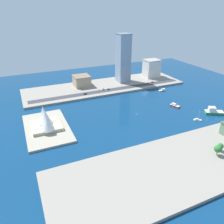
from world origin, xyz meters
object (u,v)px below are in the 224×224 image
Objects in this scene: traffic_light_waterfront at (99,91)px; ferry_green_doubledeck at (214,111)px; apartment_midrise_tan at (82,81)px; van_white at (103,89)px; opera_landmark at (46,120)px; tugboat_red at (175,106)px; hotel_broad_white at (151,68)px; sedan_silver at (147,83)px; tower_tall_glass at (123,58)px; pickup_red at (152,82)px; yacht_sleek_gray at (162,90)px; sailboat_small_white at (198,120)px; hatchback_blue at (108,89)px; suv_black at (85,94)px.

ferry_green_doubledeck is at bearing -136.99° from traffic_light_waterfront.
apartment_midrise_tan is 43.04m from traffic_light_waterfront.
van_white is 0.13× the size of opera_landmark.
van_white is (84.56, 61.07, 2.06)m from tugboat_red.
hotel_broad_white is 41.74m from sedan_silver.
tower_tall_glass is 72.77m from traffic_light_waterfront.
apartment_midrise_tan is at bearing 73.73° from pickup_red.
yacht_sleek_gray is at bearing -20.02° from tugboat_red.
hotel_broad_white is at bearing -91.35° from apartment_midrise_tan.
sailboat_small_white is at bearing 167.86° from yacht_sleek_gray.
traffic_light_waterfront is at bearing 109.32° from hotel_broad_white.
hotel_broad_white is 97.08m from hatchback_blue.
traffic_light_waterfront is at bearing -163.78° from apartment_midrise_tan.
tower_tall_glass is (148.83, 16.38, 38.08)m from sailboat_small_white.
yacht_sleek_gray is 2.66× the size of hatchback_blue.
tugboat_red is 2.79× the size of pickup_red.
hotel_broad_white is 5.79× the size of sedan_silver.
sailboat_small_white is 2.74× the size of hatchback_blue.
hotel_broad_white reaches higher than van_white.
yacht_sleek_gray is 0.49× the size of apartment_midrise_tan.
hotel_broad_white is 4.46× the size of traffic_light_waterfront.
pickup_red is at bearing -89.01° from hatchback_blue.
hatchback_blue is 0.89× the size of sedan_silver.
ferry_green_doubledeck reaches higher than van_white.
pickup_red is (5.72, -112.32, -0.00)m from suv_black.
sedan_silver is at bearing -90.49° from hatchback_blue.
hatchback_blue is 75.98m from pickup_red.
tugboat_red is 0.58× the size of apartment_midrise_tan.
suv_black is (26.26, 108.88, 2.30)m from yacht_sleek_gray.
suv_black is at bearing 102.79° from van_white.
hotel_broad_white is 116.31m from traffic_light_waterfront.
ferry_green_doubledeck is 4.53× the size of sedan_silver.
sedan_silver is (-29.90, 25.75, -13.60)m from hotel_broad_white.
yacht_sleek_gray is 93.08m from traffic_light_waterfront.
van_white is at bearing 67.67° from yacht_sleek_gray.
tower_tall_glass reaches higher than hotel_broad_white.
pickup_red is (31.99, -3.43, 2.30)m from yacht_sleek_gray.
pickup_red is at bearing -79.58° from sedan_silver.
pickup_red is 190.30m from opera_landmark.
apartment_midrise_tan is 5.05× the size of van_white.
sedan_silver is at bearing -6.04° from sailboat_small_white.
tower_tall_glass reaches higher than pickup_red.
tower_tall_glass is 87.05m from suv_black.
sedan_silver is 0.14× the size of opera_landmark.
sedan_silver reaches higher than tugboat_red.
tower_tall_glass is 14.56× the size of pickup_red.
sailboat_small_white reaches higher than ferry_green_doubledeck.
ferry_green_doubledeck reaches higher than yacht_sleek_gray.
ferry_green_doubledeck is 185.89m from apartment_midrise_tan.
opera_landmark reaches higher than sedan_silver.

